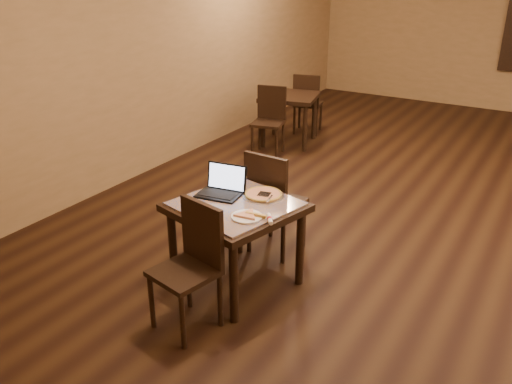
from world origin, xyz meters
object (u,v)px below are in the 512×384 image
Objects in this scene: tiled_table at (236,214)px; other_table_b_chair_far at (307,100)px; other_table_b_chair_near at (270,116)px; laptop at (223,186)px; chair_main_near at (193,259)px; chair_main_far at (272,198)px; pizza_pan at (263,195)px; other_table_b at (290,103)px.

other_table_b_chair_far reaches higher than tiled_table.
other_table_b_chair_near reaches higher than tiled_table.
laptop reaches higher than other_table_b_chair_near.
other_table_b_chair_near is (-1.45, 3.09, -0.12)m from tiled_table.
tiled_table is at bearing 103.73° from chair_main_near.
other_table_b_chair_near is (-1.47, 3.71, -0.02)m from chair_main_near.
chair_main_far is at bearing 103.13° from chair_main_near.
laptop is 0.35m from pizza_pan.
other_table_b_chair_near is at bearing 129.27° from tiled_table.
tiled_table is 1.17× the size of other_table_b_chair_far.
tiled_table is 3.42m from other_table_b_chair_near.
tiled_table is at bearing 93.72° from chair_main_far.
chair_main_far reaches higher than laptop.
laptop reaches higher than chair_main_near.
chair_main_near is 0.89m from pizza_pan.
other_table_b is at bearing 125.55° from tiled_table.
tiled_table is at bearing -78.41° from other_table_b_chair_near.
tiled_table is 0.63m from chair_main_near.
laptop is 0.41× the size of other_table_b.
other_table_b_chair_near is at bearing 104.01° from laptop.
laptop is 1.11× the size of pizza_pan.
chair_main_near is at bearing 94.32° from chair_main_far.
chair_main_far is 1.07× the size of other_table_b.
tiled_table is 3.19× the size of pizza_pan.
tiled_table is 1.14× the size of chair_main_near.
chair_main_far reaches higher than other_table_b_chair_near.
chair_main_near is at bearing -81.94° from other_table_b_chair_near.
laptop is 4.29m from other_table_b_chair_far.
pizza_pan is 4.26m from other_table_b_chair_far.
laptop is 3.25m from other_table_b_chair_near.
chair_main_near is at bearing 92.96° from other_table_b_chair_far.
chair_main_far is 1.07× the size of other_table_b_chair_near.
pizza_pan is 3.75m from other_table_b.
chair_main_far is 0.44m from pizza_pan.
chair_main_near is 5.03m from other_table_b_chair_far.
chair_main_near reaches higher than tiled_table.
other_table_b is 0.56m from other_table_b_chair_far.
pizza_pan is 0.37× the size of other_table_b_chair_near.
other_table_b_chair_far is at bearing 97.73° from laptop.
other_table_b_chair_far is at bearing 122.68° from tiled_table.
chair_main_far reaches higher than pizza_pan.
other_table_b_chair_far is (-1.41, 4.21, -0.12)m from tiled_table.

